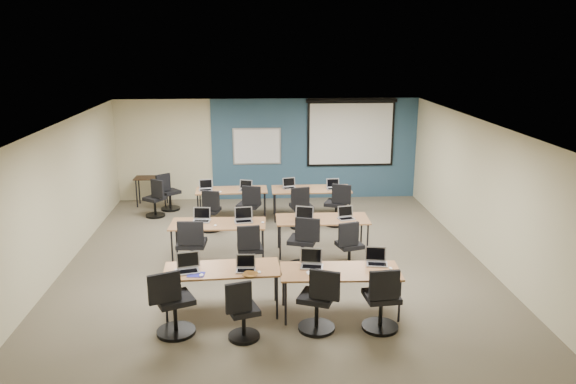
{
  "coord_description": "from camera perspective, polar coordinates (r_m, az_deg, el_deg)",
  "views": [
    {
      "loc": [
        -0.39,
        -10.26,
        4.2
      ],
      "look_at": [
        0.28,
        0.4,
        1.28
      ],
      "focal_mm": 35.0,
      "sensor_mm": 36.0,
      "label": 1
    }
  ],
  "objects": [
    {
      "name": "coffee_cup",
      "position": [
        8.63,
        2.9,
        -8.16
      ],
      "size": [
        0.07,
        0.07,
        0.05
      ],
      "primitive_type": "imported",
      "rotation": [
        0.0,
        0.0,
        0.16
      ],
      "color": "white",
      "rests_on": "snack_plate"
    },
    {
      "name": "mouse_3",
      "position": [
        8.98,
        10.38,
        -7.63
      ],
      "size": [
        0.08,
        0.1,
        0.03
      ],
      "primitive_type": "ellipsoid",
      "rotation": [
        0.0,
        0.0,
        0.25
      ],
      "color": "white",
      "rests_on": "training_table_front_right"
    },
    {
      "name": "whiteboard",
      "position": [
        14.94,
        -3.17,
        4.65
      ],
      "size": [
        1.28,
        0.03,
        0.98
      ],
      "color": "#A9AFB8",
      "rests_on": "wall_back"
    },
    {
      "name": "laptop_5",
      "position": [
        11.09,
        -4.54,
        -2.64
      ],
      "size": [
        0.35,
        0.3,
        0.27
      ],
      "rotation": [
        0.0,
        0.0,
        0.14
      ],
      "color": "#ADADB2",
      "rests_on": "training_table_mid_left"
    },
    {
      "name": "laptop_6",
      "position": [
        11.07,
        1.73,
        -2.62
      ],
      "size": [
        0.36,
        0.31,
        0.27
      ],
      "rotation": [
        0.0,
        0.0,
        -0.29
      ],
      "color": "silver",
      "rests_on": "training_table_mid_right"
    },
    {
      "name": "mouse_10",
      "position": [
        13.2,
        1.19,
        0.1
      ],
      "size": [
        0.08,
        0.11,
        0.03
      ],
      "primitive_type": "ellipsoid",
      "rotation": [
        0.0,
        0.0,
        0.24
      ],
      "color": "white",
      "rests_on": "training_table_back_right"
    },
    {
      "name": "task_chair_5",
      "position": [
        10.36,
        -3.92,
        -6.24
      ],
      "size": [
        0.5,
        0.5,
        0.99
      ],
      "rotation": [
        0.0,
        0.0,
        0.08
      ],
      "color": "black",
      "rests_on": "floor"
    },
    {
      "name": "mouse_8",
      "position": [
        13.24,
        -6.9,
        0.03
      ],
      "size": [
        0.08,
        0.11,
        0.04
      ],
      "primitive_type": "ellipsoid",
      "rotation": [
        0.0,
        0.0,
        0.17
      ],
      "color": "white",
      "rests_on": "training_table_back_left"
    },
    {
      "name": "task_chair_10",
      "position": [
        12.8,
        1.33,
        -1.92
      ],
      "size": [
        0.52,
        0.52,
        1.0
      ],
      "rotation": [
        0.0,
        0.0,
        0.22
      ],
      "color": "black",
      "rests_on": "floor"
    },
    {
      "name": "task_chair_6",
      "position": [
        10.6,
        1.6,
        -5.54
      ],
      "size": [
        0.58,
        0.57,
        1.04
      ],
      "rotation": [
        0.0,
        0.0,
        -0.31
      ],
      "color": "black",
      "rests_on": "floor"
    },
    {
      "name": "laptop_8",
      "position": [
        13.47,
        -8.36,
        0.45
      ],
      "size": [
        0.31,
        0.27,
        0.24
      ],
      "rotation": [
        0.0,
        0.0,
        0.16
      ],
      "color": "silver",
      "rests_on": "training_table_back_left"
    },
    {
      "name": "laptop_0",
      "position": [
        8.89,
        -10.16,
        -7.48
      ],
      "size": [
        0.36,
        0.31,
        0.27
      ],
      "rotation": [
        0.0,
        0.0,
        0.24
      ],
      "color": "#A7A7A9",
      "rests_on": "training_table_front_left"
    },
    {
      "name": "task_chair_0",
      "position": [
        8.47,
        -11.64,
        -11.44
      ],
      "size": [
        0.61,
        0.57,
        1.05
      ],
      "rotation": [
        0.0,
        0.0,
        0.42
      ],
      "color": "black",
      "rests_on": "floor"
    },
    {
      "name": "laptop_3",
      "position": [
        9.12,
        8.97,
        -6.84
      ],
      "size": [
        0.33,
        0.28,
        0.25
      ],
      "rotation": [
        0.0,
        0.0,
        -0.18
      ],
      "color": "#B8B8B8",
      "rests_on": "training_table_front_right"
    },
    {
      "name": "spare_chair_a",
      "position": [
        14.46,
        -12.06,
        -0.3
      ],
      "size": [
        0.56,
        0.48,
        0.97
      ],
      "rotation": [
        0.0,
        0.0,
        0.71
      ],
      "color": "black",
      "rests_on": "floor"
    },
    {
      "name": "projector_screen",
      "position": [
        15.07,
        6.41,
        6.36
      ],
      "size": [
        2.4,
        0.1,
        1.82
      ],
      "color": "black",
      "rests_on": "wall_back"
    },
    {
      "name": "wall_front",
      "position": [
        6.44,
        0.27,
        -10.98
      ],
      "size": [
        8.0,
        0.04,
        2.7
      ],
      "primitive_type": "cube",
      "color": "beige",
      "rests_on": "ground"
    },
    {
      "name": "training_table_front_right",
      "position": [
        8.84,
        5.32,
        -8.2
      ],
      "size": [
        1.86,
        0.77,
        0.73
      ],
      "rotation": [
        0.0,
        0.0,
        -0.04
      ],
      "color": "#A17245",
      "rests_on": "floor"
    },
    {
      "name": "task_chair_9",
      "position": [
        12.9,
        -3.93,
        -1.79
      ],
      "size": [
        0.55,
        0.53,
        1.01
      ],
      "rotation": [
        0.0,
        0.0,
        -0.32
      ],
      "color": "black",
      "rests_on": "floor"
    },
    {
      "name": "snack_bowl",
      "position": [
        8.56,
        -3.85,
        -8.43
      ],
      "size": [
        0.31,
        0.31,
        0.06
      ],
      "primitive_type": "imported",
      "rotation": [
        0.0,
        0.0,
        -0.34
      ],
      "color": "#975C36",
      "rests_on": "training_table_front_left"
    },
    {
      "name": "training_table_mid_left",
      "position": [
        11.05,
        -7.11,
        -3.37
      ],
      "size": [
        1.85,
        0.77,
        0.73
      ],
      "rotation": [
        0.0,
        0.0,
        -0.03
      ],
      "color": "olive",
      "rests_on": "floor"
    },
    {
      "name": "mouse_2",
      "position": [
        8.69,
        4.3,
        -8.21
      ],
      "size": [
        0.08,
        0.11,
        0.03
      ],
      "primitive_type": "ellipsoid",
      "rotation": [
        0.0,
        0.0,
        0.24
      ],
      "color": "white",
      "rests_on": "training_table_front_right"
    },
    {
      "name": "blue_mousepad",
      "position": [
        8.75,
        -9.32,
        -8.27
      ],
      "size": [
        0.27,
        0.24,
        0.01
      ],
      "primitive_type": "cube",
      "rotation": [
        0.0,
        0.0,
        -0.08
      ],
      "color": "navy",
      "rests_on": "training_table_front_left"
    },
    {
      "name": "training_table_back_right",
      "position": [
        13.48,
        2.37,
        0.17
      ],
      "size": [
        1.89,
        0.79,
        0.73
      ],
      "rotation": [
        0.0,
        0.0,
        -0.01
      ],
      "color": "brown",
      "rests_on": "floor"
    },
    {
      "name": "mouse_4",
      "position": [
        10.88,
        -7.39,
        -3.38
      ],
      "size": [
        0.06,
        0.1,
        0.03
      ],
      "primitive_type": "ellipsoid",
      "rotation": [
        0.0,
        0.0,
        0.07
      ],
      "color": "white",
      "rests_on": "training_table_mid_left"
    },
    {
      "name": "wall_back",
      "position": [
        15.04,
        -2.02,
        4.35
      ],
      "size": [
        8.0,
        0.04,
        2.7
      ],
      "primitive_type": "cube",
      "color": "beige",
      "rests_on": "ground"
    },
    {
      "name": "training_table_front_left",
      "position": [
        8.93,
        -6.7,
        -7.99
      ],
      "size": [
        1.81,
        0.75,
        0.73
      ],
      "rotation": [
        0.0,
        0.0,
        0.05
      ],
      "color": "brown",
      "rests_on": "floor"
    },
    {
      "name": "mouse_1",
      "position": [
        8.71,
        -2.94,
        -8.12
      ],
      "size": [
        0.07,
        0.1,
        0.03
      ],
      "primitive_type": "ellipsoid",
      "rotation": [
        0.0,
        0.0,
        -0.12
      ],
      "color": "white",
      "rests_on": "training_table_front_left"
    },
    {
      "name": "task_chair_3",
      "position": [
        8.54,
        9.49,
        -11.17
      ],
      "size": [
        0.55,
        0.55,
        1.03
      ],
      "rotation": [
        0.0,
        0.0,
        0.09
      ],
      "color": "black",
      "rests_on": "floor"
    },
    {
      "name": "mouse_0",
      "position": [
        8.69,
        -8.79,
        -8.35
      ],
      "size": [
        0.07,
        0.1,
        0.04
      ],
      "primitive_type": "ellipsoid",
      "rotation": [
        0.0,
        0.0,
        -0.02
      ],
      "color": "white",
      "rests_on": "training_table_front_left"
    },
    {
      "name": "laptop_4",
      "position": [
        11.19,
        -8.77,
        -2.62
      ],
      "size": [
        0.34,
        0.29,
        0.26
      ],
      "rotation": [
        0.0,
        0.0,
        -0.1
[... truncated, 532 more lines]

